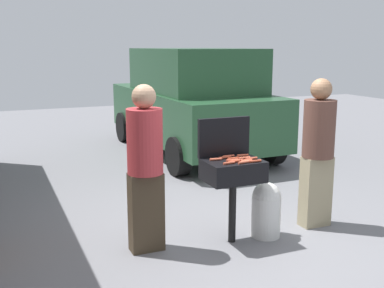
# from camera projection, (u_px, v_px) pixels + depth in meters

# --- Properties ---
(ground_plane) EXTENTS (24.00, 24.00, 0.00)m
(ground_plane) POSITION_uv_depth(u_px,v_px,m) (233.00, 237.00, 5.23)
(ground_plane) COLOR slate
(bbq_grill) EXTENTS (0.60, 0.44, 0.90)m
(bbq_grill) POSITION_uv_depth(u_px,v_px,m) (233.00, 173.00, 4.98)
(bbq_grill) COLOR black
(bbq_grill) RESTS_ON ground
(grill_lid_open) EXTENTS (0.60, 0.05, 0.42)m
(grill_lid_open) POSITION_uv_depth(u_px,v_px,m) (224.00, 137.00, 5.10)
(grill_lid_open) COLOR black
(grill_lid_open) RESTS_ON bbq_grill
(hot_dog_0) EXTENTS (0.13, 0.03, 0.03)m
(hot_dog_0) POSITION_uv_depth(u_px,v_px,m) (234.00, 161.00, 4.85)
(hot_dog_0) COLOR #AD4228
(hot_dog_0) RESTS_ON bbq_grill
(hot_dog_1) EXTENTS (0.13, 0.04, 0.03)m
(hot_dog_1) POSITION_uv_depth(u_px,v_px,m) (216.00, 159.00, 4.94)
(hot_dog_1) COLOR #C6593D
(hot_dog_1) RESTS_ON bbq_grill
(hot_dog_2) EXTENTS (0.13, 0.03, 0.03)m
(hot_dog_2) POSITION_uv_depth(u_px,v_px,m) (246.00, 161.00, 4.86)
(hot_dog_2) COLOR #C6593D
(hot_dog_2) RESTS_ON bbq_grill
(hot_dog_3) EXTENTS (0.13, 0.04, 0.03)m
(hot_dog_3) POSITION_uv_depth(u_px,v_px,m) (237.00, 160.00, 4.89)
(hot_dog_3) COLOR #B74C33
(hot_dog_3) RESTS_ON bbq_grill
(hot_dog_4) EXTENTS (0.13, 0.03, 0.03)m
(hot_dog_4) POSITION_uv_depth(u_px,v_px,m) (232.00, 160.00, 4.90)
(hot_dog_4) COLOR #B74C33
(hot_dog_4) RESTS_ON bbq_grill
(hot_dog_5) EXTENTS (0.13, 0.03, 0.03)m
(hot_dog_5) POSITION_uv_depth(u_px,v_px,m) (233.00, 158.00, 4.98)
(hot_dog_5) COLOR #AD4228
(hot_dog_5) RESTS_ON bbq_grill
(hot_dog_6) EXTENTS (0.13, 0.03, 0.03)m
(hot_dog_6) POSITION_uv_depth(u_px,v_px,m) (225.00, 157.00, 5.02)
(hot_dog_6) COLOR #AD4228
(hot_dog_6) RESTS_ON bbq_grill
(hot_dog_7) EXTENTS (0.13, 0.04, 0.03)m
(hot_dog_7) POSITION_uv_depth(u_px,v_px,m) (244.00, 162.00, 4.81)
(hot_dog_7) COLOR #C6593D
(hot_dog_7) RESTS_ON bbq_grill
(hot_dog_8) EXTENTS (0.13, 0.04, 0.03)m
(hot_dog_8) POSITION_uv_depth(u_px,v_px,m) (229.00, 163.00, 4.78)
(hot_dog_8) COLOR #B74C33
(hot_dog_8) RESTS_ON bbq_grill
(hot_dog_9) EXTENTS (0.13, 0.04, 0.03)m
(hot_dog_9) POSITION_uv_depth(u_px,v_px,m) (247.00, 160.00, 4.90)
(hot_dog_9) COLOR #B74C33
(hot_dog_9) RESTS_ON bbq_grill
(hot_dog_10) EXTENTS (0.13, 0.03, 0.03)m
(hot_dog_10) POSITION_uv_depth(u_px,v_px,m) (255.00, 161.00, 4.86)
(hot_dog_10) COLOR #AD4228
(hot_dog_10) RESTS_ON bbq_grill
(hot_dog_11) EXTENTS (0.13, 0.03, 0.03)m
(hot_dog_11) POSITION_uv_depth(u_px,v_px,m) (251.00, 158.00, 4.97)
(hot_dog_11) COLOR #B74C33
(hot_dog_11) RESTS_ON bbq_grill
(hot_dog_12) EXTENTS (0.13, 0.04, 0.03)m
(hot_dog_12) POSITION_uv_depth(u_px,v_px,m) (243.00, 155.00, 5.12)
(hot_dog_12) COLOR #B74C33
(hot_dog_12) RESTS_ON bbq_grill
(hot_dog_13) EXTENTS (0.13, 0.03, 0.03)m
(hot_dog_13) POSITION_uv_depth(u_px,v_px,m) (229.00, 156.00, 5.08)
(hot_dog_13) COLOR #B74C33
(hot_dog_13) RESTS_ON bbq_grill
(hot_dog_14) EXTENTS (0.13, 0.03, 0.03)m
(hot_dog_14) POSITION_uv_depth(u_px,v_px,m) (244.00, 158.00, 5.00)
(hot_dog_14) COLOR #C6593D
(hot_dog_14) RESTS_ON bbq_grill
(propane_tank) EXTENTS (0.32, 0.32, 0.62)m
(propane_tank) POSITION_uv_depth(u_px,v_px,m) (266.00, 209.00, 5.21)
(propane_tank) COLOR silver
(propane_tank) RESTS_ON ground
(person_left) EXTENTS (0.36, 0.36, 1.71)m
(person_left) POSITION_uv_depth(u_px,v_px,m) (145.00, 163.00, 4.73)
(person_left) COLOR #3F3323
(person_left) RESTS_ON ground
(person_right) EXTENTS (0.36, 0.36, 1.72)m
(person_right) POSITION_uv_depth(u_px,v_px,m) (318.00, 148.00, 5.41)
(person_right) COLOR gray
(person_right) RESTS_ON ground
(parked_minivan) EXTENTS (2.09, 4.43, 2.02)m
(parked_minivan) POSITION_uv_depth(u_px,v_px,m) (192.00, 101.00, 9.20)
(parked_minivan) COLOR #234C2D
(parked_minivan) RESTS_ON ground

